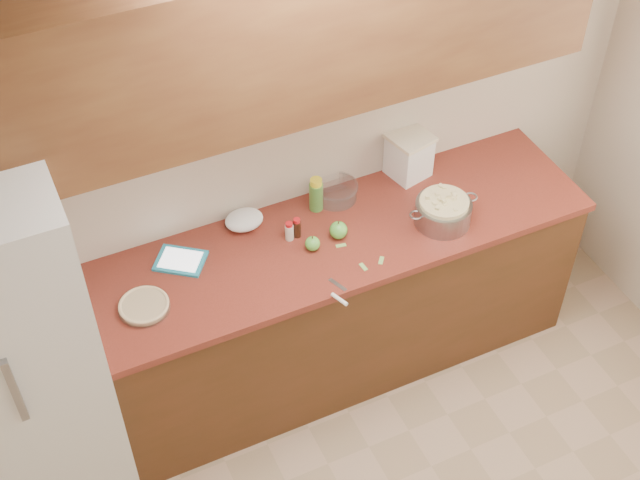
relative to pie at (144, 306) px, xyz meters
name	(u,v)px	position (x,y,z in m)	size (l,w,h in m)	color
room_shell	(511,446)	(0.86, -1.42, 0.36)	(3.60, 3.60, 3.60)	tan
counter_run	(320,306)	(0.86, 0.06, -0.48)	(2.64, 0.68, 0.92)	#522B17
upper_cabinets	(303,30)	(0.86, 0.21, 1.01)	(2.60, 0.34, 0.70)	brown
fridge	(9,353)	(-0.58, 0.02, -0.04)	(0.70, 0.70, 1.80)	silver
pie	(144,306)	(0.00, 0.00, 0.00)	(0.23, 0.23, 0.04)	silver
colander	(443,211)	(1.44, -0.07, 0.05)	(0.36, 0.27, 0.13)	gray
flour_canister	(409,155)	(1.46, 0.31, 0.10)	(0.23, 0.23, 0.24)	white
tablet	(181,261)	(0.23, 0.20, -0.01)	(0.27, 0.26, 0.02)	teal
paring_knife	(339,297)	(0.79, -0.30, -0.01)	(0.08, 0.18, 0.02)	gray
lemon_bottle	(316,195)	(0.94, 0.27, 0.07)	(0.07, 0.07, 0.18)	#4C8C38
cinnamon_shaker	(289,231)	(0.74, 0.13, 0.03)	(0.04, 0.04, 0.10)	beige
vanilla_bottle	(297,228)	(0.78, 0.13, 0.03)	(0.04, 0.04, 0.11)	black
mixing_bowl	(336,191)	(1.06, 0.30, 0.03)	(0.22, 0.22, 0.08)	silver
paper_towel	(244,220)	(0.58, 0.30, 0.02)	(0.18, 0.15, 0.08)	white
apple_left	(313,244)	(0.81, 0.02, 0.02)	(0.07, 0.07, 0.08)	#57B03D
apple_center	(338,230)	(0.95, 0.05, 0.02)	(0.09, 0.09, 0.10)	#57B03D
peel_a	(341,246)	(0.93, -0.01, -0.02)	(0.05, 0.02, 0.00)	#8CBF5D
peel_b	(363,267)	(0.97, -0.18, -0.02)	(0.05, 0.02, 0.00)	#8CBF5D
peel_c	(381,260)	(1.06, -0.18, -0.02)	(0.05, 0.02, 0.00)	#8CBF5D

